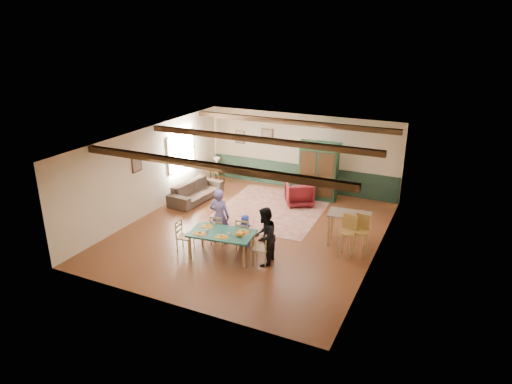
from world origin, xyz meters
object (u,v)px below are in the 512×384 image
at_px(dining_chair_end_left, 185,236).
at_px(armchair, 299,193).
at_px(dining_chair_end_right, 261,248).
at_px(armoire, 319,171).
at_px(person_man, 219,216).
at_px(bar_stool_left, 346,237).
at_px(person_child, 245,231).
at_px(person_woman, 265,236).
at_px(dining_table, 222,245).
at_px(sofa, 196,191).
at_px(dining_chair_far_left, 219,229).
at_px(cat, 239,234).
at_px(table_lamp, 217,164).
at_px(end_table, 217,177).
at_px(bar_stool_right, 360,237).
at_px(counter_table, 348,229).
at_px(dining_chair_far_right, 244,233).

relative_size(dining_chair_end_left, armchair, 0.99).
relative_size(dining_chair_end_right, armoire, 0.44).
bearing_deg(armoire, person_man, -110.76).
xyz_separation_m(armchair, bar_stool_left, (2.31, -2.86, 0.16)).
distance_m(dining_chair_end_right, person_child, 0.99).
distance_m(person_woman, armchair, 4.11).
distance_m(dining_table, sofa, 4.16).
xyz_separation_m(dining_chair_far_left, cat, (0.94, -0.63, 0.33)).
relative_size(dining_chair_end_right, person_child, 0.95).
relative_size(armoire, table_lamp, 3.98).
xyz_separation_m(dining_chair_far_left, sofa, (-2.31, 2.52, -0.11)).
xyz_separation_m(dining_chair_far_left, person_man, (-0.01, 0.07, 0.35)).
height_order(dining_chair_far_left, end_table, dining_chair_far_left).
bearing_deg(armchair, dining_chair_end_right, 66.17).
distance_m(dining_table, bar_stool_right, 3.50).
xyz_separation_m(person_child, bar_stool_left, (2.58, 0.57, 0.11)).
bearing_deg(bar_stool_right, dining_chair_end_right, -140.94).
relative_size(person_man, armoire, 0.79).
distance_m(dining_table, armchair, 4.23).
relative_size(person_child, counter_table, 0.83).
xyz_separation_m(person_child, table_lamp, (-3.16, 4.03, 0.33)).
bearing_deg(person_woman, dining_chair_end_left, -90.00).
bearing_deg(person_woman, armoire, 175.41).
xyz_separation_m(armoire, end_table, (-3.81, -0.19, -0.71)).
xyz_separation_m(dining_chair_far_left, dining_chair_far_right, (0.72, 0.09, 0.00)).
relative_size(person_child, armoire, 0.46).
height_order(dining_table, dining_chair_far_right, dining_chair_far_right).
bearing_deg(table_lamp, person_man, -59.27).
xyz_separation_m(dining_table, armoire, (0.91, 4.98, 0.64)).
bearing_deg(dining_chair_end_left, sofa, 20.93).
distance_m(dining_chair_end_left, sofa, 3.67).
height_order(dining_chair_end_left, bar_stool_left, bar_stool_left).
distance_m(person_child, bar_stool_left, 2.64).
distance_m(dining_chair_end_right, bar_stool_left, 2.18).
distance_m(dining_chair_end_left, person_woman, 2.19).
distance_m(person_woman, end_table, 6.16).
relative_size(end_table, bar_stool_right, 0.48).
distance_m(armchair, bar_stool_right, 3.74).
xyz_separation_m(dining_table, person_woman, (1.12, 0.14, 0.41)).
distance_m(person_woman, bar_stool_right, 2.46).
relative_size(dining_chair_far_left, bar_stool_left, 0.77).
bearing_deg(cat, dining_chair_end_left, 176.63).
bearing_deg(table_lamp, dining_table, -58.86).
relative_size(dining_chair_far_left, dining_chair_far_right, 1.00).
distance_m(sofa, counter_table, 5.58).
xyz_separation_m(person_woman, bar_stool_right, (2.03, 1.38, -0.19)).
bearing_deg(counter_table, armoire, 121.55).
distance_m(dining_table, dining_chair_far_left, 0.75).
distance_m(person_man, armoire, 4.52).
bearing_deg(armoire, table_lamp, 179.65).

